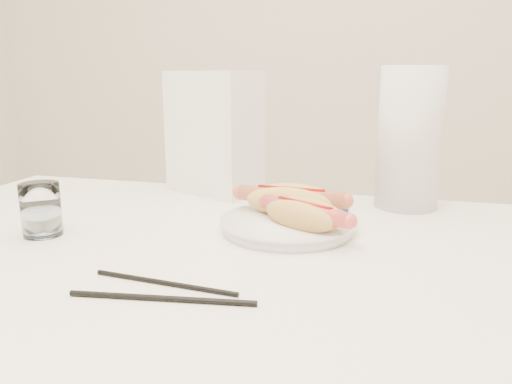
% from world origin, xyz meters
% --- Properties ---
extents(table, '(1.20, 0.80, 0.75)m').
position_xyz_m(table, '(0.00, 0.00, 0.69)').
color(table, white).
rests_on(table, ground).
extents(plate, '(0.27, 0.27, 0.02)m').
position_xyz_m(plate, '(0.13, 0.11, 0.76)').
color(plate, white).
rests_on(plate, table).
extents(hotdog_left, '(0.19, 0.08, 0.05)m').
position_xyz_m(hotdog_left, '(0.13, 0.15, 0.79)').
color(hotdog_left, '#E7BC5C').
rests_on(hotdog_left, plate).
extents(hotdog_right, '(0.16, 0.12, 0.05)m').
position_xyz_m(hotdog_right, '(0.16, 0.08, 0.79)').
color(hotdog_right, '#E0AB57').
rests_on(hotdog_right, plate).
extents(water_glass, '(0.06, 0.06, 0.09)m').
position_xyz_m(water_glass, '(-0.26, -0.02, 0.79)').
color(water_glass, silver).
rests_on(water_glass, table).
extents(chopstick_near, '(0.20, 0.03, 0.01)m').
position_xyz_m(chopstick_near, '(0.02, -0.15, 0.75)').
color(chopstick_near, black).
rests_on(chopstick_near, table).
extents(chopstick_far, '(0.23, 0.04, 0.01)m').
position_xyz_m(chopstick_far, '(0.04, -0.19, 0.75)').
color(chopstick_far, black).
rests_on(chopstick_far, table).
extents(napkin_box, '(0.23, 0.18, 0.27)m').
position_xyz_m(napkin_box, '(-0.09, 0.35, 0.88)').
color(napkin_box, white).
rests_on(napkin_box, table).
extents(navy_napkin, '(0.15, 0.15, 0.01)m').
position_xyz_m(navy_napkin, '(0.14, 0.27, 0.75)').
color(navy_napkin, '#101B35').
rests_on(navy_napkin, table).
extents(paper_towel_roll, '(0.16, 0.16, 0.27)m').
position_xyz_m(paper_towel_roll, '(0.32, 0.33, 0.89)').
color(paper_towel_roll, silver).
rests_on(paper_towel_roll, table).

